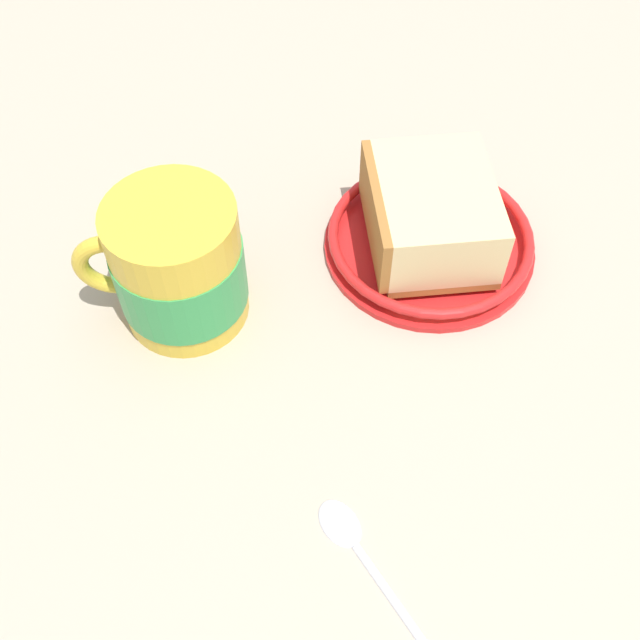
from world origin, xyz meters
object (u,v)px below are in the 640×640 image
at_px(teaspoon, 364,555).
at_px(tea_mug, 177,266).
at_px(cake_slice, 430,214).
at_px(small_plate, 430,240).

bearing_deg(teaspoon, tea_mug, -158.49).
distance_m(cake_slice, teaspoon, 0.22).
bearing_deg(small_plate, teaspoon, -25.82).
xyz_separation_m(tea_mug, teaspoon, (0.18, 0.07, -0.04)).
bearing_deg(small_plate, cake_slice, -96.16).
bearing_deg(teaspoon, small_plate, 154.18).
height_order(tea_mug, teaspoon, tea_mug).
height_order(small_plate, cake_slice, cake_slice).
height_order(cake_slice, teaspoon, cake_slice).
distance_m(small_plate, cake_slice, 0.03).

